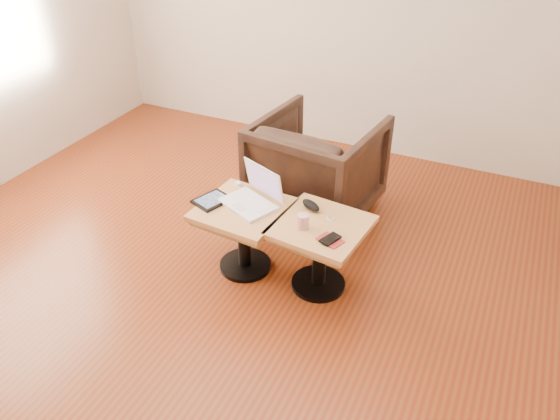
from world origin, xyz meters
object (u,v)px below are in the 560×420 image
at_px(side_table_left, 244,223).
at_px(striped_cup, 303,221).
at_px(laptop, 253,197).
at_px(armchair, 317,167).
at_px(side_table_right, 320,240).

height_order(side_table_left, striped_cup, striped_cup).
relative_size(laptop, armchair, 0.49).
bearing_deg(laptop, side_table_left, -95.07).
relative_size(striped_cup, armchair, 0.11).
relative_size(side_table_right, striped_cup, 6.50).
xyz_separation_m(side_table_right, armchair, (-0.35, 0.81, 0.02)).
relative_size(side_table_left, armchair, 0.67).
distance_m(side_table_right, striped_cup, 0.20).
distance_m(side_table_left, striped_cup, 0.46).
height_order(side_table_left, laptop, laptop).
distance_m(striped_cup, armchair, 0.94).
bearing_deg(side_table_left, laptop, 65.88).
bearing_deg(striped_cup, laptop, 163.27).
bearing_deg(side_table_left, armchair, 82.60).
distance_m(side_table_right, armchair, 0.89).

